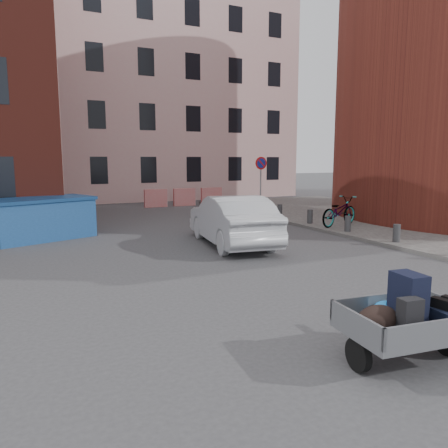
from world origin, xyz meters
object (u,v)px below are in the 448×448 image
dumpster (41,218)px  silver_car (232,220)px  trailer (406,319)px  bicycle (339,211)px

dumpster → silver_car: silver_car is taller
silver_car → trailer: bearing=87.5°
dumpster → bicycle: 10.77m
trailer → silver_car: (1.59, 8.17, 0.17)m
trailer → silver_car: bearing=86.0°
dumpster → bicycle: dumpster is taller
trailer → bicycle: (6.69, 9.17, 0.07)m
dumpster → silver_car: 6.46m
bicycle → trailer: bearing=127.2°
bicycle → dumpster: bearing=59.1°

